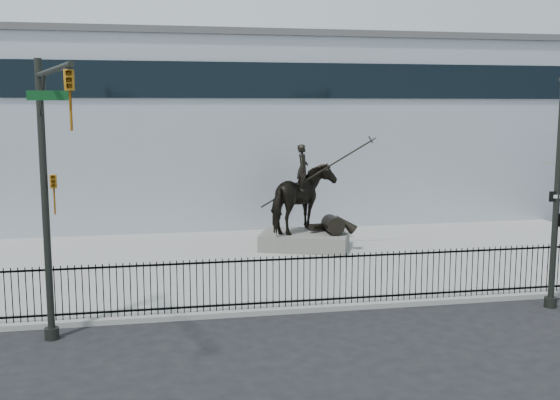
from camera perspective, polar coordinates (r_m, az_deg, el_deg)
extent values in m
plane|color=black|center=(18.08, 3.61, -10.75)|extent=(120.00, 120.00, 0.00)
cube|color=gray|center=(24.63, -0.49, -5.40)|extent=(30.00, 12.00, 0.15)
cube|color=#B0B7C0|center=(36.83, -4.19, 6.06)|extent=(44.00, 14.00, 9.00)
cube|color=black|center=(19.15, 2.67, -8.72)|extent=(22.00, 0.05, 0.05)
cube|color=black|center=(18.82, 2.70, -5.07)|extent=(22.00, 0.05, 0.05)
cube|color=black|center=(18.98, 2.68, -6.98)|extent=(22.00, 0.03, 1.50)
cube|color=#524F4B|center=(26.55, 2.18, -3.52)|extent=(4.06, 3.45, 0.65)
imported|color=black|center=(26.26, 2.20, 0.10)|extent=(3.15, 3.38, 2.74)
imported|color=black|center=(26.13, 1.99, 2.83)|extent=(0.66, 0.79, 1.86)
cylinder|color=black|center=(26.09, 3.04, 2.19)|extent=(4.14, 1.65, 2.79)
cylinder|color=black|center=(17.89, -19.25, -10.91)|extent=(0.36, 0.36, 0.30)
cylinder|color=black|center=(17.12, -19.77, -0.24)|extent=(0.18, 0.18, 7.00)
cylinder|color=black|center=(14.78, -19.29, 10.58)|extent=(1.47, 4.84, 0.12)
imported|color=#BA7714|center=(12.58, -17.80, 8.27)|extent=(0.18, 0.22, 1.10)
imported|color=#BA7714|center=(17.06, -19.08, 0.45)|extent=(0.16, 0.20, 1.00)
cube|color=#0C3F19|center=(15.72, -19.59, 8.58)|extent=(0.90, 0.03, 0.22)
cylinder|color=black|center=(21.02, 22.48, -8.23)|extent=(0.36, 0.36, 0.30)
cylinder|color=black|center=(20.36, 23.00, 0.87)|extent=(0.18, 0.18, 7.00)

